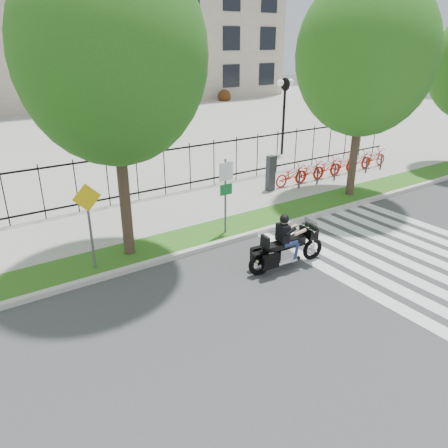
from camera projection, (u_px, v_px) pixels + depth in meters
ground at (295, 311)px, 10.59m from camera, size 120.00×120.00×0.00m
curb at (206, 247)px, 13.70m from camera, size 60.00×0.20×0.15m
grass_verge at (192, 238)px, 14.35m from camera, size 60.00×1.50×0.15m
sidewalk at (159, 215)px, 16.26m from camera, size 60.00×3.50×0.15m
plaza at (44, 136)px, 29.67m from camera, size 80.00×34.00×0.10m
crosswalk_stripes at (415, 259)px, 13.08m from camera, size 5.70×8.00×0.01m
iron_fence at (137, 176)px, 17.18m from camera, size 30.00×0.06×2.00m
lamp_post_right at (285, 98)px, 23.68m from camera, size 1.06×0.70×4.25m
street_tree_1 at (111, 55)px, 11.03m from camera, size 4.94×4.94×8.43m
street_tree_2 at (365, 56)px, 16.14m from camera, size 5.17×5.17×8.39m
bike_share_station at (334, 166)px, 20.51m from camera, size 7.76×0.85×1.50m
sign_pole_regulatory at (226, 187)px, 13.97m from camera, size 0.50×0.09×2.50m
sign_pole_warning at (89, 215)px, 11.69m from camera, size 0.78×0.09×2.49m
motorcycle_rider at (287, 246)px, 12.43m from camera, size 2.58×0.81×1.99m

